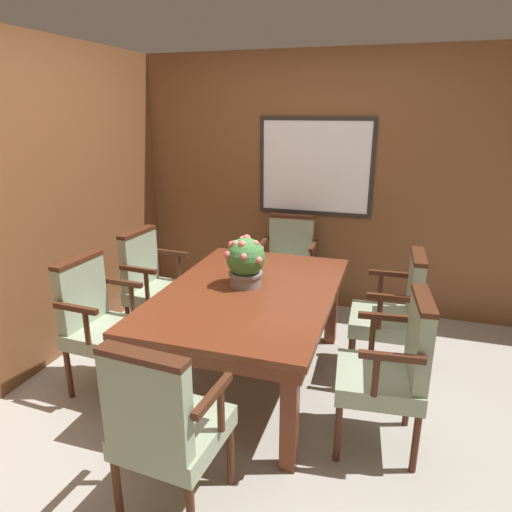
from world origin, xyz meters
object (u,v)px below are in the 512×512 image
object	(u,v)px
chair_right_near	(393,366)
chair_right_far	(395,310)
chair_head_near	(164,423)
chair_left_near	(99,319)
potted_plant	(245,261)
chair_head_far	(288,262)
dining_table	(250,301)
chair_left_far	(153,281)

from	to	relation	value
chair_right_near	chair_right_far	size ratio (longest dim) A/B	1.00
chair_right_near	chair_head_near	distance (m)	1.31
chair_left_near	potted_plant	world-z (taller)	potted_plant
chair_head_far	potted_plant	xyz separation A→B (m)	(-0.04, -1.16, 0.37)
chair_head_far	potted_plant	bearing A→B (deg)	-93.92
chair_right_far	potted_plant	distance (m)	1.15
dining_table	chair_left_far	distance (m)	1.06
chair_right_near	potted_plant	world-z (taller)	potted_plant
chair_right_near	chair_right_far	bearing A→B (deg)	174.92
chair_left_far	chair_right_far	xyz separation A→B (m)	(1.97, 0.02, 0.00)
potted_plant	dining_table	bearing A→B (deg)	-52.95
chair_head_near	potted_plant	world-z (taller)	potted_plant
chair_left_far	chair_head_far	world-z (taller)	same
dining_table	potted_plant	xyz separation A→B (m)	(-0.05, 0.07, 0.27)
chair_right_far	chair_head_near	bearing A→B (deg)	-33.58
chair_head_far	chair_left_near	world-z (taller)	same
chair_right_near	chair_head_near	xyz separation A→B (m)	(-1.00, -0.84, 0.00)
chair_right_far	chair_left_near	world-z (taller)	same
chair_head_far	chair_head_near	bearing A→B (deg)	-91.92
dining_table	chair_left_near	xyz separation A→B (m)	(-0.98, -0.39, -0.10)
chair_left_near	chair_left_far	bearing A→B (deg)	4.06
dining_table	chair_head_far	size ratio (longest dim) A/B	1.81
chair_right_far	chair_left_near	distance (m)	2.11
chair_left_far	chair_head_near	bearing A→B (deg)	-144.01
chair_left_far	chair_right_far	world-z (taller)	same
chair_head_far	chair_right_near	world-z (taller)	same
chair_right_far	potted_plant	bearing A→B (deg)	-74.84
chair_left_far	potted_plant	distance (m)	1.05
potted_plant	chair_head_near	bearing A→B (deg)	-88.13
chair_right_far	potted_plant	xyz separation A→B (m)	(-1.04, -0.33, 0.37)
chair_head_near	potted_plant	xyz separation A→B (m)	(-0.04, 1.31, 0.37)
chair_right_near	chair_left_near	bearing A→B (deg)	-96.08
chair_right_near	chair_left_near	world-z (taller)	same
dining_table	potted_plant	size ratio (longest dim) A/B	4.78
chair_right_near	chair_head_near	bearing A→B (deg)	-55.79
chair_right_far	chair_head_far	bearing A→B (deg)	-132.09
chair_left_far	chair_head_far	bearing A→B (deg)	-44.04
chair_right_near	potted_plant	size ratio (longest dim) A/B	2.65
chair_right_near	chair_left_near	size ratio (longest dim) A/B	1.00
dining_table	chair_head_near	size ratio (longest dim) A/B	1.81
chair_head_far	chair_right_far	bearing A→B (deg)	-41.85
chair_head_far	chair_left_near	distance (m)	1.88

